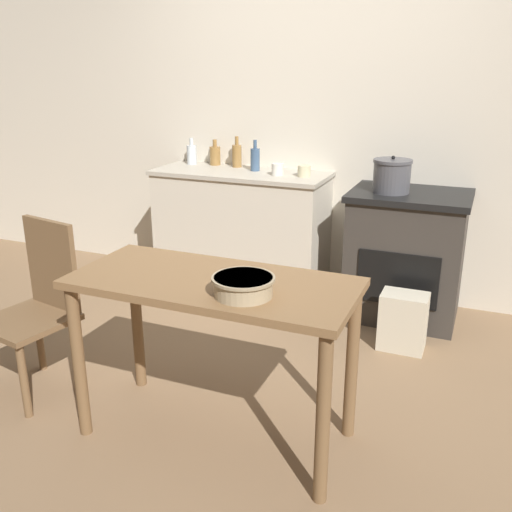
% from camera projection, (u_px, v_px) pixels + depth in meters
% --- Properties ---
extents(ground_plane, '(14.00, 14.00, 0.00)m').
position_uv_depth(ground_plane, '(225.00, 382.00, 3.10)').
color(ground_plane, '#896B4C').
extents(wall_back, '(8.00, 0.07, 2.55)m').
position_uv_depth(wall_back, '(317.00, 117.00, 4.07)').
color(wall_back, beige).
rests_on(wall_back, ground_plane).
extents(counter_cabinet, '(1.28, 0.53, 0.90)m').
position_uv_depth(counter_cabinet, '(242.00, 231.00, 4.26)').
color(counter_cabinet, beige).
rests_on(counter_cabinet, ground_plane).
extents(stove, '(0.76, 0.61, 0.86)m').
position_uv_depth(stove, '(405.00, 255.00, 3.80)').
color(stove, '#38332D').
rests_on(stove, ground_plane).
extents(work_table, '(1.23, 0.56, 0.77)m').
position_uv_depth(work_table, '(214.00, 306.00, 2.47)').
color(work_table, olive).
rests_on(work_table, ground_plane).
extents(chair, '(0.47, 0.47, 0.89)m').
position_uv_depth(chair, '(38.00, 305.00, 2.93)').
color(chair, brown).
rests_on(chair, ground_plane).
extents(flour_sack, '(0.27, 0.19, 0.35)m').
position_uv_depth(flour_sack, '(403.00, 321.00, 3.42)').
color(flour_sack, beige).
rests_on(flour_sack, ground_plane).
extents(stock_pot, '(0.25, 0.25, 0.24)m').
position_uv_depth(stock_pot, '(392.00, 176.00, 3.62)').
color(stock_pot, '#4C4C51').
rests_on(stock_pot, stove).
extents(mixing_bowl_large, '(0.25, 0.25, 0.08)m').
position_uv_depth(mixing_bowl_large, '(243.00, 285.00, 2.25)').
color(mixing_bowl_large, tan).
rests_on(mixing_bowl_large, work_table).
extents(bottle_far_left, '(0.07, 0.07, 0.22)m').
position_uv_depth(bottle_far_left, '(255.00, 159.00, 4.11)').
color(bottle_far_left, '#3D5675').
rests_on(bottle_far_left, counter_cabinet).
extents(bottle_left, '(0.08, 0.08, 0.19)m').
position_uv_depth(bottle_left, '(215.00, 155.00, 4.35)').
color(bottle_left, olive).
rests_on(bottle_left, counter_cabinet).
extents(bottle_mid_left, '(0.07, 0.07, 0.23)m').
position_uv_depth(bottle_mid_left, '(237.00, 155.00, 4.25)').
color(bottle_mid_left, olive).
rests_on(bottle_mid_left, counter_cabinet).
extents(bottle_center_left, '(0.08, 0.08, 0.20)m').
position_uv_depth(bottle_center_left, '(192.00, 154.00, 4.38)').
color(bottle_center_left, silver).
rests_on(bottle_center_left, counter_cabinet).
extents(cup_center, '(0.09, 0.09, 0.08)m').
position_uv_depth(cup_center, '(304.00, 171.00, 3.91)').
color(cup_center, beige).
rests_on(cup_center, counter_cabinet).
extents(cup_center_right, '(0.08, 0.08, 0.08)m').
position_uv_depth(cup_center_right, '(277.00, 169.00, 3.95)').
color(cup_center_right, silver).
rests_on(cup_center_right, counter_cabinet).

